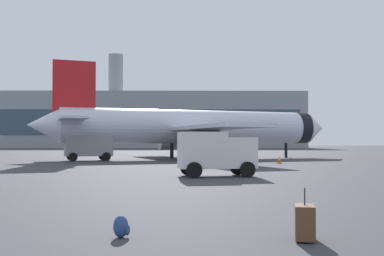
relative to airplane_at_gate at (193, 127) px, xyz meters
The scene contains 8 objects.
airplane_at_gate is the anchor object (origin of this frame).
service_truck 12.08m from the airplane_at_gate, 158.10° to the right, with size 5.26×3.77×2.90m.
cargo_van 26.18m from the airplane_at_gate, 87.84° to the right, with size 4.67×2.95×2.60m.
safety_cone_near 13.40m from the airplane_at_gate, 52.97° to the right, with size 0.44×0.44×0.68m.
safety_cone_mid 12.39m from the airplane_at_gate, 53.28° to the left, with size 0.44×0.44×0.78m.
rolling_suitcase 43.85m from the airplane_at_gate, 87.72° to the right, with size 0.52×0.71×1.10m.
traveller_backpack 43.50m from the airplane_at_gate, 92.81° to the right, with size 0.36×0.40×0.48m.
terminal_building 89.62m from the airplane_at_gate, 97.49° to the left, with size 91.15×18.87×28.39m.
Camera 1 is at (-0.02, -3.30, 2.08)m, focal length 43.80 mm.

